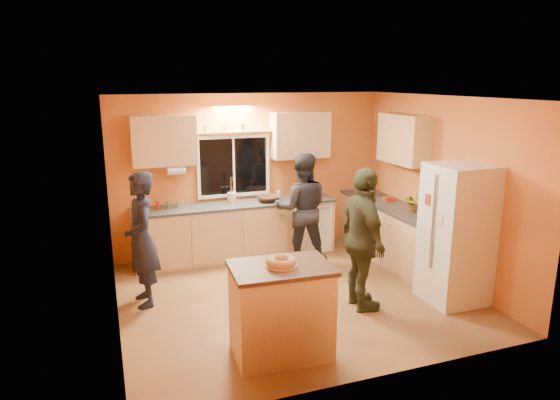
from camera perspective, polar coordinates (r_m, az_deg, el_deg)
name	(u,v)px	position (r m, az deg, el deg)	size (l,w,h in m)	color
ground	(295,296)	(6.79, 1.73, -10.88)	(4.50, 4.50, 0.00)	brown
room_shell	(293,171)	(6.71, 1.50, 3.34)	(4.54, 4.04, 2.61)	orange
back_counter	(258,228)	(8.14, -2.54, -3.25)	(4.23, 0.62, 0.90)	tan
right_counter	(401,237)	(7.90, 13.71, -4.17)	(0.62, 1.84, 0.90)	tan
refrigerator	(457,234)	(6.74, 19.54, -3.71)	(0.72, 0.70, 1.80)	silver
island	(281,310)	(5.28, 0.13, -12.46)	(1.06, 0.75, 0.99)	tan
bundt_pastry	(281,262)	(5.06, 0.13, -7.05)	(0.31, 0.31, 0.09)	#B18A48
person_left	(142,239)	(6.51, -15.55, -4.37)	(0.63, 0.41, 1.73)	black
person_center	(302,209)	(7.70, 2.48, -1.00)	(0.85, 0.66, 1.74)	black
person_right	(363,240)	(6.22, 9.47, -4.53)	(1.05, 0.44, 1.80)	#2F3723
mixing_bowl	(268,199)	(8.02, -1.34, 0.16)	(0.36, 0.36, 0.09)	black
utensil_crock	(232,198)	(7.93, -5.51, 0.24)	(0.14, 0.14, 0.17)	beige
potted_plant	(413,202)	(7.65, 14.97, -0.27)	(0.25, 0.22, 0.28)	gray
red_box	(389,199)	(8.23, 12.32, 0.13)	(0.16, 0.12, 0.07)	#9D2F18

